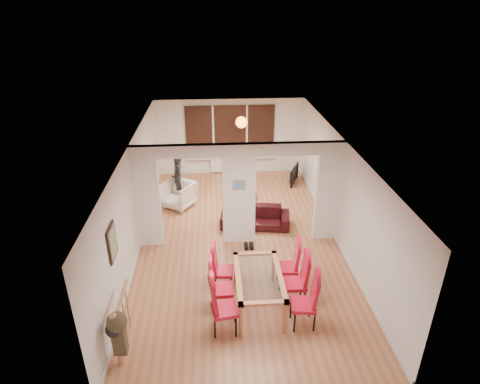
{
  "coord_description": "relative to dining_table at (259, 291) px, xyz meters",
  "views": [
    {
      "loc": [
        -0.58,
        -8.69,
        5.6
      ],
      "look_at": [
        0.07,
        0.6,
        1.08
      ],
      "focal_mm": 30.0,
      "sensor_mm": 36.0,
      "label": 1
    }
  ],
  "objects": [
    {
      "name": "bottle",
      "position": [
        0.02,
        4.84,
        -0.0
      ],
      "size": [
        0.07,
        0.07,
        0.3
      ],
      "primitive_type": "cylinder",
      "color": "#143F19",
      "rests_on": "coffee_table"
    },
    {
      "name": "room_walls",
      "position": [
        -0.22,
        2.46,
        0.92
      ],
      "size": [
        5.0,
        9.0,
        2.6
      ],
      "primitive_type": null,
      "color": "silver",
      "rests_on": "floor"
    },
    {
      "name": "armchair",
      "position": [
        -1.89,
        4.44,
        0.0
      ],
      "size": [
        1.14,
        1.15,
        0.77
      ],
      "primitive_type": "imported",
      "rotation": [
        0.0,
        0.0,
        -0.57
      ],
      "color": "beige",
      "rests_on": "floor"
    },
    {
      "name": "dining_table",
      "position": [
        0.0,
        0.0,
        0.0
      ],
      "size": [
        0.91,
        1.62,
        0.76
      ],
      "primitive_type": null,
      "color": "#AB673F",
      "rests_on": "floor"
    },
    {
      "name": "pendant_light",
      "position": [
        0.08,
        5.76,
        1.77
      ],
      "size": [
        0.36,
        0.36,
        0.36
      ],
      "primitive_type": "sphere",
      "color": "orange",
      "rests_on": "room_walls"
    },
    {
      "name": "pillar_photo",
      "position": [
        -0.22,
        2.36,
        1.22
      ],
      "size": [
        0.3,
        0.03,
        0.25
      ],
      "primitive_type": "cube",
      "color": "#4C8CD8",
      "rests_on": "divider_wall"
    },
    {
      "name": "divider_wall",
      "position": [
        -0.22,
        2.46,
        0.92
      ],
      "size": [
        5.0,
        0.18,
        2.6
      ],
      "primitive_type": "cube",
      "color": "white",
      "rests_on": "floor"
    },
    {
      "name": "radiator",
      "position": [
        -0.22,
        6.86,
        -0.08
      ],
      "size": [
        1.4,
        0.08,
        0.5
      ],
      "primitive_type": "cube",
      "color": "white",
      "rests_on": "floor"
    },
    {
      "name": "dining_chair_la",
      "position": [
        -0.69,
        -0.6,
        0.2
      ],
      "size": [
        0.53,
        0.53,
        1.15
      ],
      "primitive_type": null,
      "rotation": [
        0.0,
        0.0,
        0.16
      ],
      "color": "#B4122A",
      "rests_on": "floor"
    },
    {
      "name": "stair_newel",
      "position": [
        -2.47,
        -0.74,
        0.17
      ],
      "size": [
        0.4,
        1.2,
        1.1
      ],
      "primitive_type": null,
      "color": "tan",
      "rests_on": "floor"
    },
    {
      "name": "sofa",
      "position": [
        0.26,
        3.15,
        -0.11
      ],
      "size": [
        1.93,
        0.97,
        0.54
      ],
      "primitive_type": "imported",
      "rotation": [
        0.0,
        0.0,
        -0.14
      ],
      "color": "black",
      "rests_on": "floor"
    },
    {
      "name": "dining_chair_rb",
      "position": [
        0.73,
        0.06,
        0.17
      ],
      "size": [
        0.45,
        0.45,
        1.1
      ],
      "primitive_type": null,
      "rotation": [
        0.0,
        0.0,
        -0.03
      ],
      "color": "#B4122A",
      "rests_on": "floor"
    },
    {
      "name": "shoes",
      "position": [
        -0.01,
        2.08,
        -0.33
      ],
      "size": [
        0.22,
        0.24,
        0.09
      ],
      "primitive_type": null,
      "color": "black",
      "rests_on": "floor"
    },
    {
      "name": "wall_poster",
      "position": [
        -2.69,
        0.06,
        1.22
      ],
      "size": [
        0.04,
        0.52,
        0.67
      ],
      "primitive_type": "cube",
      "color": "gray",
      "rests_on": "room_walls"
    },
    {
      "name": "person",
      "position": [
        -1.89,
        4.76,
        0.38
      ],
      "size": [
        0.63,
        0.5,
        1.52
      ],
      "primitive_type": "imported",
      "rotation": [
        0.0,
        0.0,
        -1.3
      ],
      "color": "black",
      "rests_on": "floor"
    },
    {
      "name": "dining_chair_lb",
      "position": [
        -0.72,
        -0.02,
        0.17
      ],
      "size": [
        0.45,
        0.45,
        1.09
      ],
      "primitive_type": null,
      "rotation": [
        0.0,
        0.0,
        0.02
      ],
      "color": "#B4122A",
      "rests_on": "floor"
    },
    {
      "name": "coffee_table",
      "position": [
        -0.04,
        4.85,
        -0.27
      ],
      "size": [
        1.09,
        0.76,
        0.23
      ],
      "primitive_type": null,
      "rotation": [
        0.0,
        0.0,
        0.3
      ],
      "color": "black",
      "rests_on": "floor"
    },
    {
      "name": "dining_chair_rc",
      "position": [
        0.68,
        0.6,
        0.16
      ],
      "size": [
        0.47,
        0.47,
        1.08
      ],
      "primitive_type": null,
      "rotation": [
        0.0,
        0.0,
        -0.09
      ],
      "color": "#B4122A",
      "rests_on": "floor"
    },
    {
      "name": "floor",
      "position": [
        -0.22,
        2.46,
        -0.38
      ],
      "size": [
        5.0,
        9.0,
        0.01
      ],
      "primitive_type": "cube",
      "color": "#B06E47",
      "rests_on": "ground"
    },
    {
      "name": "dining_chair_lc",
      "position": [
        -0.68,
        0.6,
        0.14
      ],
      "size": [
        0.45,
        0.45,
        1.03
      ],
      "primitive_type": null,
      "rotation": [
        0.0,
        0.0,
        -0.1
      ],
      "color": "#B4122A",
      "rests_on": "floor"
    },
    {
      "name": "dining_chair_ra",
      "position": [
        0.77,
        -0.57,
        0.18
      ],
      "size": [
        0.5,
        0.5,
        1.12
      ],
      "primitive_type": null,
      "rotation": [
        0.0,
        0.0,
        -0.13
      ],
      "color": "#B4122A",
      "rests_on": "floor"
    },
    {
      "name": "television",
      "position": [
        1.78,
        5.92,
        -0.1
      ],
      "size": [
        0.94,
        0.5,
        0.56
      ],
      "primitive_type": "imported",
      "rotation": [
        0.0,
        0.0,
        1.16
      ],
      "color": "black",
      "rests_on": "floor"
    },
    {
      "name": "bowl",
      "position": [
        -0.18,
        4.83,
        -0.13
      ],
      "size": [
        0.21,
        0.21,
        0.05
      ],
      "primitive_type": "imported",
      "color": "black",
      "rests_on": "coffee_table"
    },
    {
      "name": "bay_window_blinds",
      "position": [
        -0.22,
        6.9,
        1.12
      ],
      "size": [
        3.0,
        0.08,
        1.8
      ],
      "primitive_type": "cube",
      "color": "black",
      "rests_on": "room_walls"
    }
  ]
}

